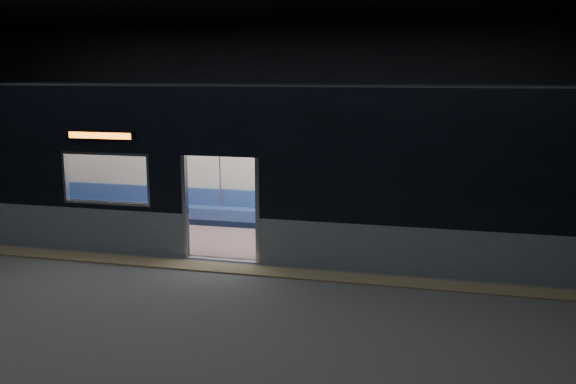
% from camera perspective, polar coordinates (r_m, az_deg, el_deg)
% --- Properties ---
extents(station_floor, '(24.00, 14.00, 0.01)m').
position_cam_1_polar(station_floor, '(11.09, -8.02, -7.98)').
color(station_floor, '#47494C').
rests_on(station_floor, ground).
extents(station_envelope, '(24.00, 14.00, 5.00)m').
position_cam_1_polar(station_envelope, '(10.48, -8.58, 11.33)').
color(station_envelope, black).
rests_on(station_envelope, station_floor).
extents(tactile_strip, '(22.80, 0.50, 0.03)m').
position_cam_1_polar(tactile_strip, '(11.57, -7.02, -7.03)').
color(tactile_strip, '#8C7F59').
rests_on(tactile_strip, station_floor).
extents(metro_car, '(18.00, 3.04, 3.35)m').
position_cam_1_polar(metro_car, '(13.00, -4.13, 3.34)').
color(metro_car, gray).
rests_on(metro_car, station_floor).
extents(passenger, '(0.39, 0.67, 1.34)m').
position_cam_1_polar(passenger, '(13.62, 8.09, -0.92)').
color(passenger, black).
rests_on(passenger, metro_car).
extents(handbag, '(0.27, 0.24, 0.13)m').
position_cam_1_polar(handbag, '(13.43, 8.05, -1.58)').
color(handbag, black).
rests_on(handbag, passenger).
extents(transit_map, '(1.07, 0.03, 0.70)m').
position_cam_1_polar(transit_map, '(13.90, 4.57, 2.41)').
color(transit_map, white).
rests_on(transit_map, metro_car).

